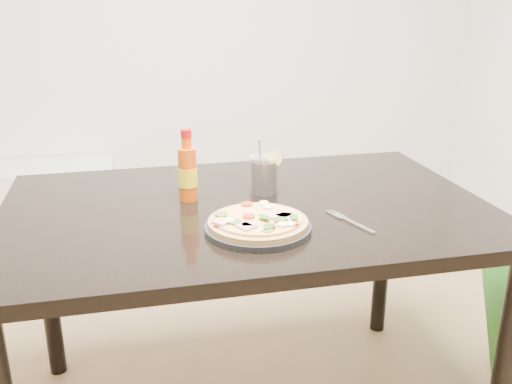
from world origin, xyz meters
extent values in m
plane|color=white|center=(0.00, 2.25, 1.30)|extent=(4.00, 0.00, 4.00)
cube|color=black|center=(0.31, 0.63, 0.73)|extent=(1.40, 0.90, 0.04)
cylinder|color=black|center=(0.95, 0.24, 0.35)|extent=(0.06, 0.06, 0.71)
cylinder|color=black|center=(-0.33, 1.02, 0.35)|extent=(0.06, 0.06, 0.71)
cylinder|color=black|center=(0.95, 1.02, 0.35)|extent=(0.06, 0.06, 0.71)
cylinder|color=black|center=(0.30, 0.44, 0.76)|extent=(0.28, 0.28, 0.02)
cylinder|color=tan|center=(0.30, 0.44, 0.77)|extent=(0.26, 0.26, 0.01)
cylinder|color=#E7C464|center=(0.30, 0.44, 0.78)|extent=(0.23, 0.23, 0.01)
cube|color=pink|center=(0.38, 0.42, 0.79)|extent=(0.05, 0.05, 0.01)
cube|color=pink|center=(0.37, 0.42, 0.79)|extent=(0.05, 0.05, 0.01)
cube|color=pink|center=(0.21, 0.42, 0.79)|extent=(0.05, 0.05, 0.01)
cube|color=pink|center=(0.34, 0.43, 0.79)|extent=(0.05, 0.05, 0.01)
cube|color=pink|center=(0.27, 0.39, 0.79)|extent=(0.04, 0.04, 0.01)
cube|color=pink|center=(0.26, 0.37, 0.79)|extent=(0.05, 0.05, 0.01)
cylinder|color=#B82B13|center=(0.38, 0.37, 0.79)|extent=(0.03, 0.03, 0.01)
cylinder|color=#B82B13|center=(0.28, 0.44, 0.79)|extent=(0.03, 0.03, 0.01)
cylinder|color=#B82B13|center=(0.29, 0.53, 0.79)|extent=(0.03, 0.03, 0.01)
cylinder|color=#B82B13|center=(0.21, 0.42, 0.79)|extent=(0.03, 0.03, 0.01)
cylinder|color=#B82B13|center=(0.31, 0.36, 0.79)|extent=(0.03, 0.03, 0.01)
cylinder|color=#427125|center=(0.24, 0.41, 0.79)|extent=(0.03, 0.03, 0.01)
cylinder|color=#427125|center=(0.21, 0.42, 0.79)|extent=(0.03, 0.03, 0.01)
cylinder|color=#427125|center=(0.21, 0.47, 0.79)|extent=(0.03, 0.03, 0.01)
ellipsoid|color=white|center=(0.34, 0.50, 0.79)|extent=(0.03, 0.03, 0.01)
ellipsoid|color=white|center=(0.30, 0.35, 0.79)|extent=(0.03, 0.03, 0.01)
ellipsoid|color=white|center=(0.34, 0.53, 0.79)|extent=(0.03, 0.03, 0.01)
ellipsoid|color=white|center=(0.35, 0.37, 0.79)|extent=(0.03, 0.03, 0.01)
ellipsoid|color=white|center=(0.37, 0.37, 0.79)|extent=(0.03, 0.03, 0.01)
ellipsoid|color=white|center=(0.22, 0.42, 0.79)|extent=(0.03, 0.03, 0.01)
ellipsoid|color=white|center=(0.38, 0.40, 0.79)|extent=(0.03, 0.03, 0.01)
ellipsoid|color=#256518|center=(0.31, 0.35, 0.80)|extent=(0.04, 0.04, 0.00)
ellipsoid|color=#256518|center=(0.35, 0.39, 0.80)|extent=(0.05, 0.04, 0.00)
ellipsoid|color=#256518|center=(0.31, 0.41, 0.80)|extent=(0.04, 0.05, 0.00)
ellipsoid|color=#256518|center=(0.39, 0.40, 0.80)|extent=(0.04, 0.05, 0.00)
cylinder|color=#D34C0C|center=(0.15, 0.71, 0.83)|extent=(0.06, 0.06, 0.16)
cylinder|color=yellow|center=(0.15, 0.71, 0.82)|extent=(0.06, 0.06, 0.06)
cylinder|color=#D34C0C|center=(0.15, 0.71, 0.92)|extent=(0.03, 0.03, 0.03)
cylinder|color=red|center=(0.15, 0.71, 0.95)|extent=(0.03, 0.03, 0.02)
cylinder|color=black|center=(0.39, 0.73, 0.80)|extent=(0.08, 0.08, 0.10)
cylinder|color=silver|center=(0.39, 0.73, 0.81)|extent=(0.09, 0.09, 0.11)
cylinder|color=#F2E059|center=(0.42, 0.71, 0.86)|extent=(0.04, 0.01, 0.04)
cylinder|color=#B2B2B7|center=(0.38, 0.74, 0.84)|extent=(0.03, 0.06, 0.17)
cube|color=silver|center=(0.57, 0.40, 0.75)|extent=(0.05, 0.12, 0.00)
cube|color=silver|center=(0.54, 0.48, 0.75)|extent=(0.04, 0.05, 0.00)
cube|color=silver|center=(0.52, 0.51, 0.75)|extent=(0.01, 0.03, 0.00)
cube|color=silver|center=(0.53, 0.51, 0.75)|extent=(0.01, 0.03, 0.00)
cube|color=silver|center=(0.53, 0.51, 0.75)|extent=(0.01, 0.03, 0.00)
cube|color=silver|center=(0.54, 0.51, 0.75)|extent=(0.01, 0.03, 0.00)
camera|label=1|loc=(-0.01, -0.89, 1.33)|focal=40.00mm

